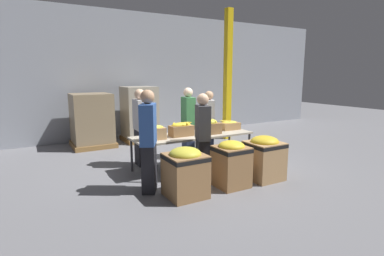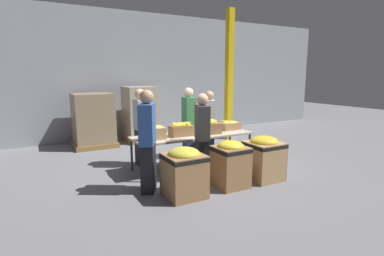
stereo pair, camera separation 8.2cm
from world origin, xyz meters
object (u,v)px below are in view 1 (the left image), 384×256
(volunteer_0, at_px, (141,128))
(volunteer_2, at_px, (209,124))
(donation_bin_0, at_px, (185,171))
(donation_bin_1, at_px, (231,162))
(banana_box_1, at_px, (181,129))
(donation_bin_2, at_px, (264,156))
(volunteer_3, at_px, (149,142))
(sorting_table, at_px, (193,136))
(volunteer_4, at_px, (188,123))
(pallet_stack_0, at_px, (92,121))
(banana_box_0, at_px, (153,132))
(support_pillar, at_px, (228,76))
(banana_box_2, at_px, (210,126))
(banana_box_3, at_px, (229,125))
(pallet_stack_1, at_px, (139,114))
(volunteer_1, at_px, (203,137))

(volunteer_0, distance_m, volunteer_2, 1.76)
(donation_bin_0, relative_size, donation_bin_1, 0.99)
(banana_box_1, xyz_separation_m, donation_bin_2, (1.13, -1.32, -0.43))
(volunteer_3, bearing_deg, volunteer_0, 13.93)
(volunteer_2, relative_size, donation_bin_2, 1.89)
(sorting_table, bearing_deg, donation_bin_0, -124.19)
(donation_bin_1, bearing_deg, banana_box_1, 104.20)
(sorting_table, distance_m, banana_box_1, 0.36)
(volunteer_4, relative_size, donation_bin_1, 2.01)
(banana_box_1, distance_m, pallet_stack_0, 3.37)
(banana_box_0, xyz_separation_m, volunteer_0, (0.03, 0.78, -0.04))
(volunteer_2, distance_m, pallet_stack_0, 3.41)
(support_pillar, bearing_deg, sorting_table, -139.33)
(volunteer_4, bearing_deg, banana_box_2, 14.98)
(volunteer_3, xyz_separation_m, pallet_stack_0, (-0.17, 3.95, -0.14))
(support_pillar, bearing_deg, banana_box_2, -133.17)
(banana_box_0, height_order, banana_box_3, banana_box_0)
(donation_bin_0, bearing_deg, pallet_stack_1, 79.64)
(banana_box_3, height_order, donation_bin_0, banana_box_3)
(volunteer_1, height_order, support_pillar, support_pillar)
(banana_box_1, distance_m, volunteer_0, 0.97)
(pallet_stack_1, bearing_deg, volunteer_2, -70.07)
(banana_box_2, xyz_separation_m, banana_box_3, (0.66, 0.18, -0.06))
(volunteer_4, xyz_separation_m, support_pillar, (2.15, 1.33, 1.14))
(donation_bin_1, height_order, support_pillar, support_pillar)
(donation_bin_0, height_order, donation_bin_1, donation_bin_1)
(banana_box_3, bearing_deg, volunteer_3, -159.29)
(sorting_table, distance_m, volunteer_3, 1.60)
(donation_bin_1, bearing_deg, pallet_stack_1, 91.61)
(banana_box_2, xyz_separation_m, donation_bin_1, (-0.34, -1.25, -0.45))
(donation_bin_0, bearing_deg, banana_box_1, 65.06)
(banana_box_2, bearing_deg, sorting_table, 164.73)
(volunteer_2, bearing_deg, donation_bin_1, 2.26)
(donation_bin_1, relative_size, pallet_stack_1, 0.51)
(donation_bin_0, xyz_separation_m, donation_bin_2, (1.75, 0.00, 0.01))
(banana_box_0, bearing_deg, donation_bin_0, -87.75)
(pallet_stack_0, bearing_deg, banana_box_1, -68.71)
(volunteer_2, height_order, donation_bin_0, volunteer_2)
(pallet_stack_0, bearing_deg, banana_box_2, -59.40)
(support_pillar, bearing_deg, volunteer_4, -148.13)
(banana_box_3, bearing_deg, volunteer_0, 162.41)
(volunteer_0, relative_size, volunteer_2, 1.05)
(banana_box_0, bearing_deg, volunteer_1, -41.94)
(banana_box_1, xyz_separation_m, volunteer_3, (-1.05, -0.81, -0.00))
(sorting_table, bearing_deg, pallet_stack_1, 91.68)
(volunteer_3, height_order, pallet_stack_1, volunteer_3)
(volunteer_0, height_order, donation_bin_1, volunteer_0)
(sorting_table, bearing_deg, banana_box_2, -15.27)
(volunteer_2, relative_size, pallet_stack_1, 0.98)
(sorting_table, height_order, donation_bin_0, donation_bin_0)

